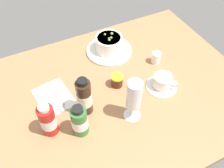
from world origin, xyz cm
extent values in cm
cube|color=#A8754C|center=(0.00, 0.00, -1.50)|extent=(110.00, 84.00, 3.00)
cylinder|color=white|center=(-7.29, -23.98, 0.60)|extent=(21.79, 21.79, 1.20)
cylinder|color=white|center=(-7.29, -23.98, 4.87)|extent=(12.70, 12.70, 7.33)
cylinder|color=beige|center=(-7.29, -23.98, 7.73)|extent=(10.92, 10.92, 1.60)
sphere|color=#7A9A46|center=(-6.88, -23.22, 8.63)|extent=(0.92, 0.92, 0.92)
sphere|color=#7A9A46|center=(-9.63, -25.73, 8.63)|extent=(1.39, 1.39, 1.39)
sphere|color=#7A9A46|center=(-8.00, -23.11, 8.63)|extent=(1.22, 1.22, 1.22)
sphere|color=#7A9A46|center=(-6.50, -26.69, 8.63)|extent=(1.11, 1.11, 1.11)
sphere|color=#7A9A46|center=(-6.51, -22.04, 8.63)|extent=(1.22, 1.22, 1.22)
cube|color=white|center=(25.26, -8.45, 0.15)|extent=(15.31, 18.90, 0.30)
cube|color=silver|center=(24.06, -9.45, 0.55)|extent=(3.15, 14.03, 0.50)
cube|color=silver|center=(24.06, -1.65, 0.55)|extent=(2.68, 3.87, 0.40)
cube|color=silver|center=(26.86, -9.45, 0.55)|extent=(2.81, 13.01, 0.50)
ellipsoid|color=silver|center=(26.86, -2.45, 0.60)|extent=(2.40, 4.00, 0.60)
cylinder|color=white|center=(-17.43, 6.11, 0.45)|extent=(13.03, 13.03, 0.90)
cylinder|color=white|center=(-17.43, 6.11, 3.58)|extent=(7.58, 7.58, 5.36)
cylinder|color=#392412|center=(-17.43, 6.11, 5.76)|extent=(6.44, 6.44, 1.00)
torus|color=white|center=(-20.59, 9.70, 3.85)|extent=(2.98, 3.23, 3.60)
cylinder|color=white|center=(-23.43, -7.81, 2.67)|extent=(4.12, 4.12, 5.35)
cone|color=white|center=(-25.20, -7.25, 4.71)|extent=(2.41, 2.01, 2.24)
cylinder|color=white|center=(0.81, 13.34, 0.20)|extent=(6.60, 6.60, 0.40)
cylinder|color=white|center=(0.81, 13.34, 3.50)|extent=(0.80, 0.80, 6.21)
cylinder|color=white|center=(0.81, 13.34, 12.58)|extent=(5.59, 5.59, 11.94)
cylinder|color=#F0E7CF|center=(0.81, 13.34, 10.79)|extent=(4.58, 4.58, 7.16)
cylinder|color=#4A2112|center=(-0.99, -3.09, 2.30)|extent=(4.86, 4.86, 4.61)
cylinder|color=yellow|center=(-0.99, -3.09, 5.01)|extent=(5.11, 5.11, 0.80)
cylinder|color=#B21E19|center=(30.61, 6.11, 6.64)|extent=(5.74, 5.74, 13.29)
cylinder|color=silver|center=(30.61, 6.11, 6.38)|extent=(5.86, 5.86, 5.05)
cylinder|color=silver|center=(30.61, 6.11, 14.05)|extent=(3.73, 3.73, 1.52)
cylinder|color=#337233|center=(20.86, 11.05, 6.18)|extent=(5.73, 5.73, 12.36)
cylinder|color=white|center=(20.86, 11.05, 5.93)|extent=(5.84, 5.84, 4.70)
cylinder|color=black|center=(20.86, 11.05, 13.23)|extent=(3.72, 3.72, 1.74)
cylinder|color=#382314|center=(15.79, 3.23, 7.83)|extent=(5.62, 5.62, 15.67)
cylinder|color=#EEEACD|center=(15.79, 3.23, 7.52)|extent=(5.73, 5.73, 5.95)
cylinder|color=black|center=(15.79, 3.23, 16.56)|extent=(3.65, 3.65, 1.79)
camera|label=1|loc=(30.81, 57.06, 78.34)|focal=38.87mm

